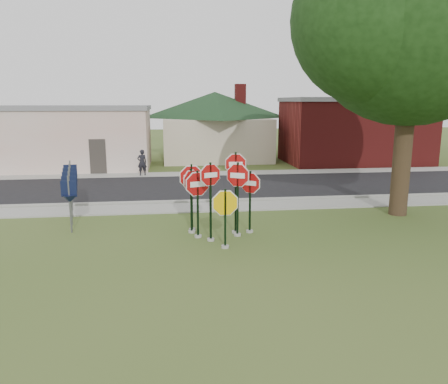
{
  "coord_description": "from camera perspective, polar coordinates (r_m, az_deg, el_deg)",
  "views": [
    {
      "loc": [
        -1.53,
        -12.57,
        4.46
      ],
      "look_at": [
        0.26,
        2.0,
        1.41
      ],
      "focal_mm": 35.0,
      "sensor_mm": 36.0,
      "label": 1
    }
  ],
  "objects": [
    {
      "name": "stop_sign_back_right",
      "position": [
        14.72,
        1.53,
        1.34
      ],
      "size": [
        0.98,
        0.24,
        2.9
      ],
      "color": "gray",
      "rests_on": "ground"
    },
    {
      "name": "sidewalk_near",
      "position": [
        18.66,
        -2.11,
        -1.99
      ],
      "size": [
        60.0,
        1.6,
        0.06
      ],
      "primitive_type": "cube",
      "color": "gray",
      "rests_on": "ground"
    },
    {
      "name": "building_house",
      "position": [
        34.76,
        -1.19,
        10.4
      ],
      "size": [
        11.6,
        11.6,
        6.2
      ],
      "color": "#C3B59B",
      "rests_on": "ground"
    },
    {
      "name": "building_brick",
      "position": [
        33.94,
        16.65,
        7.78
      ],
      "size": [
        10.2,
        6.2,
        4.75
      ],
      "color": "maroon",
      "rests_on": "ground"
    },
    {
      "name": "curb",
      "position": [
        19.62,
        -2.36,
        -1.19
      ],
      "size": [
        60.0,
        0.2,
        0.14
      ],
      "primitive_type": "cube",
      "color": "gray",
      "rests_on": "ground"
    },
    {
      "name": "road",
      "position": [
        23.05,
        -3.07,
        0.62
      ],
      "size": [
        60.0,
        7.0,
        0.04
      ],
      "primitive_type": "cube",
      "color": "black",
      "rests_on": "ground"
    },
    {
      "name": "sidewalk_far",
      "position": [
        27.27,
        -3.7,
        2.37
      ],
      "size": [
        60.0,
        1.6,
        0.06
      ],
      "primitive_type": "cube",
      "color": "gray",
      "rests_on": "ground"
    },
    {
      "name": "route_sign_row",
      "position": [
        17.8,
        -19.45,
        0.59
      ],
      "size": [
        1.43,
        4.63,
        2.0
      ],
      "color": "#59595E",
      "rests_on": "ground"
    },
    {
      "name": "stop_sign_center",
      "position": [
        13.93,
        -1.78,
        0.09
      ],
      "size": [
        0.92,
        0.39,
        2.67
      ],
      "color": "gray",
      "rests_on": "ground"
    },
    {
      "name": "building_stucco",
      "position": [
        31.55,
        -20.83,
        6.78
      ],
      "size": [
        12.2,
        6.2,
        4.2
      ],
      "color": "beige",
      "rests_on": "ground"
    },
    {
      "name": "pedestrian",
      "position": [
        26.87,
        -10.66,
        3.81
      ],
      "size": [
        0.65,
        0.52,
        1.57
      ],
      "primitive_type": "imported",
      "rotation": [
        0.0,
        0.0,
        3.42
      ],
      "color": "black",
      "rests_on": "sidewalk_far"
    },
    {
      "name": "stop_sign_back_left",
      "position": [
        15.09,
        -4.24,
        0.56
      ],
      "size": [
        1.15,
        0.24,
        2.48
      ],
      "color": "gray",
      "rests_on": "ground"
    },
    {
      "name": "stop_sign_yellow",
      "position": [
        13.34,
        0.16,
        -2.62
      ],
      "size": [
        1.1,
        0.24,
        1.98
      ],
      "color": "gray",
      "rests_on": "ground"
    },
    {
      "name": "stop_sign_right",
      "position": [
        14.45,
        1.8,
        0.44
      ],
      "size": [
        0.97,
        0.51,
        2.61
      ],
      "color": "gray",
      "rests_on": "ground"
    },
    {
      "name": "ground",
      "position": [
        13.42,
        -0.07,
        -7.66
      ],
      "size": [
        120.0,
        120.0,
        0.0
      ],
      "primitive_type": "plane",
      "color": "#3C551F",
      "rests_on": "ground"
    },
    {
      "name": "oak_tree",
      "position": [
        18.7,
        23.57,
        20.56
      ],
      "size": [
        11.82,
        11.22,
        11.74
      ],
      "color": "black",
      "rests_on": "ground"
    },
    {
      "name": "bg_tree_right",
      "position": [
        45.19,
        24.96,
        12.1
      ],
      "size": [
        5.6,
        5.6,
        8.4
      ],
      "color": "black",
      "rests_on": "ground"
    },
    {
      "name": "stop_sign_left",
      "position": [
        14.34,
        -3.47,
        -0.35
      ],
      "size": [
        1.08,
        0.36,
        2.38
      ],
      "color": "gray",
      "rests_on": "ground"
    },
    {
      "name": "stop_sign_far_left",
      "position": [
        14.88,
        -4.31,
        -0.1
      ],
      "size": [
        0.71,
        0.73,
        2.34
      ],
      "color": "gray",
      "rests_on": "ground"
    },
    {
      "name": "stop_sign_far_right",
      "position": [
        14.91,
        3.43,
        -0.29
      ],
      "size": [
        0.83,
        0.61,
        2.25
      ],
      "color": "gray",
      "rests_on": "ground"
    }
  ]
}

